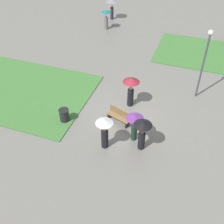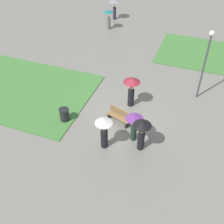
% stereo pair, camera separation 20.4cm
% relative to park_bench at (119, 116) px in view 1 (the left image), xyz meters
% --- Properties ---
extents(ground_plane, '(90.00, 90.00, 0.00)m').
position_rel_park_bench_xyz_m(ground_plane, '(0.15, 0.88, -0.46)').
color(ground_plane, slate).
extents(lawn_patch_near, '(9.92, 6.90, 0.06)m').
position_rel_park_bench_xyz_m(lawn_patch_near, '(-7.54, 0.72, -0.43)').
color(lawn_patch_near, '#427A38').
rests_on(lawn_patch_near, ground_plane).
extents(lawn_patch_far, '(10.07, 5.52, 0.06)m').
position_rel_park_bench_xyz_m(lawn_patch_far, '(5.20, 10.16, -0.43)').
color(lawn_patch_far, '#427A38').
rests_on(lawn_patch_far, ground_plane).
extents(park_bench, '(1.57, 0.90, 0.90)m').
position_rel_park_bench_xyz_m(park_bench, '(0.00, 0.00, 0.00)').
color(park_bench, brown).
rests_on(park_bench, ground_plane).
extents(lamp_post, '(0.32, 0.32, 4.66)m').
position_rel_park_bench_xyz_m(lamp_post, '(4.03, 4.10, 2.51)').
color(lamp_post, '#474C51').
rests_on(lamp_post, ground_plane).
extents(trash_bin, '(0.60, 0.60, 0.85)m').
position_rel_park_bench_xyz_m(trash_bin, '(-3.09, -1.02, -0.03)').
color(trash_bin, '#232326').
rests_on(trash_bin, ground_plane).
extents(crowd_person_purple, '(0.96, 0.96, 1.71)m').
position_rel_park_bench_xyz_m(crowd_person_purple, '(1.21, -1.08, 0.71)').
color(crowd_person_purple, '#1E3328').
rests_on(crowd_person_purple, ground_plane).
extents(crowd_person_white, '(0.92, 0.92, 1.96)m').
position_rel_park_bench_xyz_m(crowd_person_white, '(-0.10, -2.15, 0.81)').
color(crowd_person_white, black).
rests_on(crowd_person_white, ground_plane).
extents(crowd_person_black, '(0.96, 0.96, 1.93)m').
position_rel_park_bench_xyz_m(crowd_person_black, '(1.77, -1.61, 0.84)').
color(crowd_person_black, black).
rests_on(crowd_person_black, ground_plane).
extents(crowd_person_maroon, '(1.03, 1.03, 2.04)m').
position_rel_park_bench_xyz_m(crowd_person_maroon, '(0.16, 1.75, 0.93)').
color(crowd_person_maroon, black).
rests_on(crowd_person_maroon, ground_plane).
extents(lone_walker_mid_plaza, '(0.91, 0.91, 1.80)m').
position_rel_park_bench_xyz_m(lone_walker_mid_plaza, '(-5.27, 12.08, 0.71)').
color(lone_walker_mid_plaza, slate).
rests_on(lone_walker_mid_plaza, ground_plane).
extents(lone_walker_near_lawn, '(1.20, 1.20, 1.94)m').
position_rel_park_bench_xyz_m(lone_walker_near_lawn, '(-5.54, 14.47, 1.00)').
color(lone_walker_near_lawn, '#2D2333').
rests_on(lone_walker_near_lawn, ground_plane).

